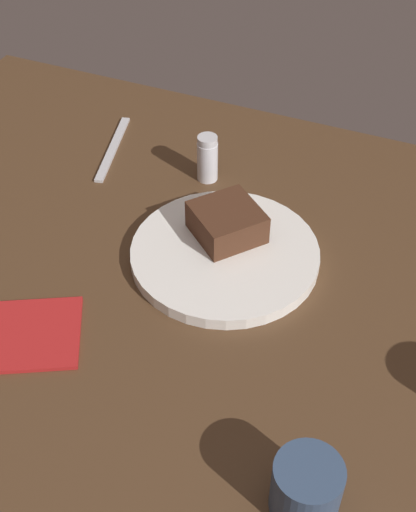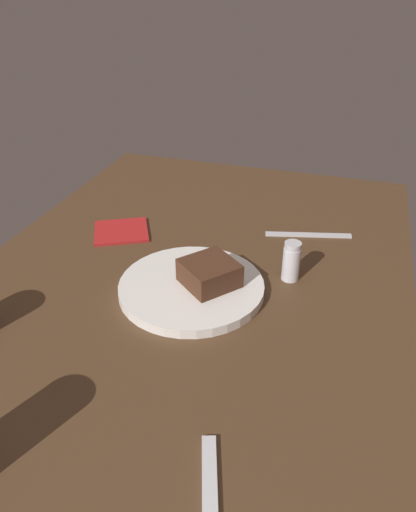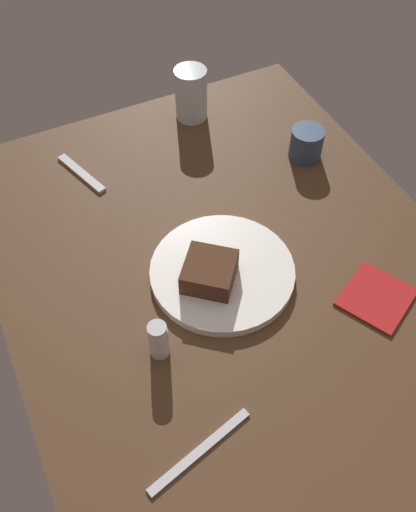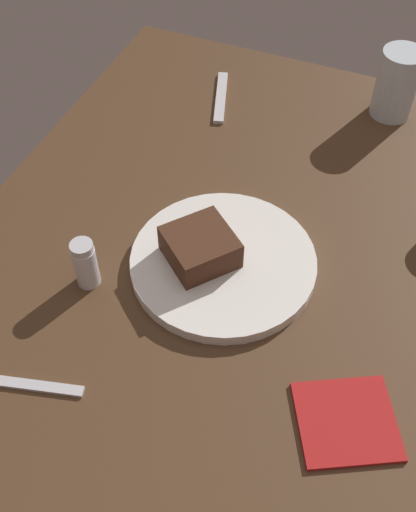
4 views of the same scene
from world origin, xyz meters
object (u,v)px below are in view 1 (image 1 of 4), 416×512
object	(u,v)px
chocolate_cake_slice	(227,222)
folded_napkin	(36,334)
salt_shaker	(207,158)
butter_knife	(113,148)
dessert_plate	(225,254)
coffee_cup	(306,488)

from	to	relation	value
chocolate_cake_slice	folded_napkin	xyz separation A→B (cm)	(15.81, 25.76, -3.75)
folded_napkin	salt_shaker	bearing A→B (deg)	-100.22
chocolate_cake_slice	butter_knife	distance (cm)	30.84
chocolate_cake_slice	salt_shaker	bearing A→B (deg)	-57.10
salt_shaker	butter_knife	bearing A→B (deg)	-3.70
dessert_plate	folded_napkin	distance (cm)	28.18
chocolate_cake_slice	coffee_cup	bearing A→B (deg)	122.99
dessert_plate	folded_napkin	size ratio (longest dim) A/B	2.28
chocolate_cake_slice	salt_shaker	xyz separation A→B (cm)	(8.73, -13.50, -0.14)
dessert_plate	chocolate_cake_slice	bearing A→B (deg)	-72.18
salt_shaker	butter_knife	distance (cm)	18.53
coffee_cup	chocolate_cake_slice	bearing A→B (deg)	-57.01
coffee_cup	butter_knife	bearing A→B (deg)	-44.93
salt_shaker	coffee_cup	world-z (taller)	salt_shaker
dessert_plate	salt_shaker	xyz separation A→B (cm)	(9.74, -16.65, 3.00)
salt_shaker	butter_knife	xyz separation A→B (cm)	(18.13, -1.17, -3.66)
salt_shaker	coffee_cup	size ratio (longest dim) A/B	1.10
folded_napkin	chocolate_cake_slice	bearing A→B (deg)	-121.54
butter_knife	folded_napkin	world-z (taller)	folded_napkin
butter_knife	folded_napkin	distance (cm)	41.91
chocolate_cake_slice	dessert_plate	bearing A→B (deg)	107.82
dessert_plate	chocolate_cake_slice	size ratio (longest dim) A/B	2.97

